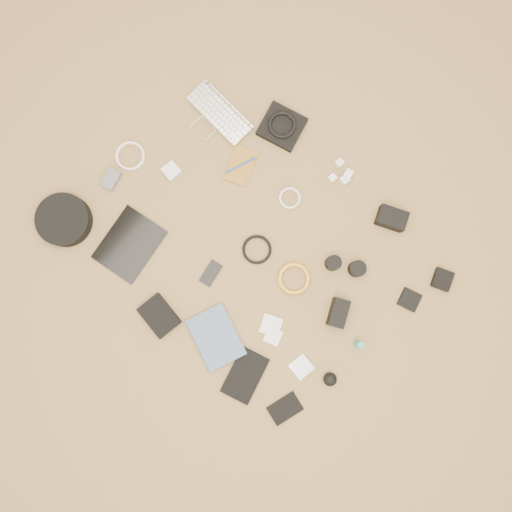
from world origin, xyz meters
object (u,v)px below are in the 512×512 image
Objects in this scene: tablet at (130,245)px; headphone_case at (64,220)px; dslr_camera at (392,218)px; phone at (211,273)px; laptop at (213,120)px; paperback at (197,347)px.

headphone_case reaches higher than tablet.
phone is at bearing -144.20° from dslr_camera.
headphone_case is at bearing -99.13° from laptop.
paperback is (-0.27, -0.90, -0.02)m from dslr_camera.
headphone_case is at bearing -160.71° from dslr_camera.
laptop is 0.84m from dslr_camera.
laptop is at bearing 74.94° from headphone_case.
paperback is (0.74, -0.05, -0.02)m from headphone_case.
paperback is (0.15, -0.26, 0.01)m from phone.
paperback is (0.55, -0.75, -0.00)m from laptop.
laptop is at bearing 121.42° from phone.
phone is (0.33, 0.12, -0.00)m from tablet.
tablet is 0.50m from paperback.
paperback is at bearing -22.02° from tablet.
headphone_case is at bearing -166.47° from tablet.
headphone_case is at bearing -168.15° from phone.
headphone_case reaches higher than phone.
headphone_case is 0.96× the size of paperback.
tablet is 0.35m from phone.
dslr_camera reaches higher than headphone_case.
dslr_camera is at bearing 48.50° from phone.
laptop is at bearing 91.06° from tablet.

